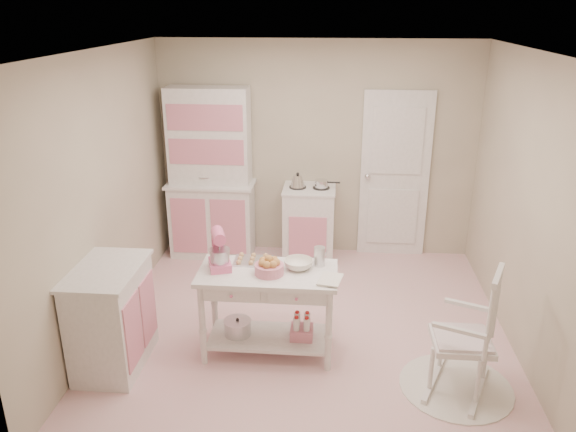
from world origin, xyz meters
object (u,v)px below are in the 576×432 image
Objects in this scene: stove at (309,224)px; base_cabinet at (112,317)px; work_table at (268,312)px; bread_basket at (269,269)px; rocking_chair at (463,330)px; stand_mixer at (219,251)px; hutch at (210,174)px.

stove is 1.00× the size of base_cabinet.
stove is 0.77× the size of work_table.
bread_basket is (1.33, 0.26, 0.39)m from base_cabinet.
stove is 2.76m from rocking_chair.
work_table is at bearing -97.26° from stove.
base_cabinet is at bearing -177.74° from stand_mixer.
rocking_chair is 3.24× the size of stand_mixer.
hutch is at bearing 114.53° from work_table.
bread_basket is at bearing -65.53° from hutch.
stand_mixer is (-0.68, -2.00, 0.51)m from stove.
stove is at bearing 53.29° from stand_mixer.
rocking_chair is 2.10m from stand_mixer.
stove reaches higher than work_table.
hutch is 1.89× the size of rocking_chair.
stand_mixer is at bearing 177.27° from work_table.
bread_basket is (0.96, -2.12, -0.19)m from hutch.
bread_basket is (-0.24, -2.07, 0.39)m from stove.
stand_mixer reaches higher than work_table.
hutch is at bearing 158.33° from rocking_chair.
bread_basket is at bearing -68.20° from work_table.
rocking_chair is 0.92× the size of work_table.
hutch is 2.47m from base_cabinet.
base_cabinet is (-1.56, -2.32, 0.00)m from stove.
base_cabinet is 1.34m from work_table.
rocking_chair reaches higher than stove.
rocking_chair is (2.54, -2.46, -0.49)m from hutch.
base_cabinet is 3.68× the size of bread_basket.
hutch reaches higher than base_cabinet.
base_cabinet is at bearing -166.79° from work_table.
rocking_chair is 1.65m from work_table.
rocking_chair is at bearing -1.73° from base_cabinet.
base_cabinet is (-0.36, -2.37, -0.58)m from hutch.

